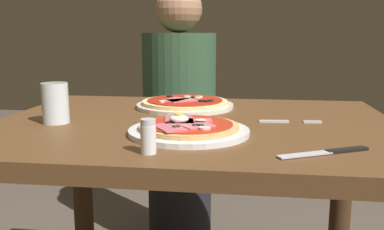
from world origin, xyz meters
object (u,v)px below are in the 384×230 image
salt_shaker (148,137)px  diner_person (179,128)px  pizza_across_left (185,104)px  knife (330,152)px  dining_table (194,169)px  water_glass_near (55,106)px  fork (285,121)px  pizza_foreground (189,129)px

salt_shaker → diner_person: (-0.12, 1.07, -0.23)m
pizza_across_left → knife: (0.35, -0.46, -0.01)m
dining_table → water_glass_near: 0.39m
dining_table → fork: bearing=3.6°
water_glass_near → salt_shaker: 0.39m
water_glass_near → diner_person: bearing=77.6°
water_glass_near → diner_person: diner_person is taller
pizza_foreground → dining_table: bearing=92.4°
pizza_across_left → fork: size_ratio=1.88×
pizza_foreground → pizza_across_left: pizza_foreground is taller
water_glass_near → knife: 0.67m
pizza_across_left → water_glass_near: bearing=-137.4°
dining_table → pizza_across_left: (-0.05, 0.20, 0.14)m
pizza_across_left → water_glass_near: 0.40m
knife → dining_table: bearing=138.1°
pizza_foreground → water_glass_near: bearing=167.8°
pizza_across_left → salt_shaker: bearing=-89.1°
water_glass_near → diner_person: (0.18, 0.83, -0.24)m
pizza_across_left → fork: bearing=-32.6°
dining_table → pizza_foreground: 0.20m
dining_table → diner_person: bearing=102.3°
pizza_foreground → pizza_across_left: 0.35m
pizza_across_left → diner_person: 0.60m
knife → diner_person: diner_person is taller
fork → salt_shaker: size_ratio=2.36×
water_glass_near → fork: size_ratio=0.65×
pizza_across_left → fork: pizza_across_left is taller
dining_table → knife: knife is taller
dining_table → water_glass_near: water_glass_near is taller
diner_person → pizza_foreground: bearing=100.7°
pizza_foreground → knife: pizza_foreground is taller
water_glass_near → knife: bearing=-17.0°
pizza_foreground → salt_shaker: 0.18m
fork → salt_shaker: salt_shaker is taller
pizza_across_left → knife: pizza_across_left is taller
salt_shaker → knife: bearing=7.9°
water_glass_near → salt_shaker: size_ratio=1.53×
diner_person → dining_table: bearing=102.3°
water_glass_near → pizza_foreground: bearing=-12.2°
knife → salt_shaker: salt_shaker is taller
dining_table → salt_shaker: (-0.05, -0.31, 0.16)m
pizza_across_left → water_glass_near: (-0.29, -0.27, 0.03)m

